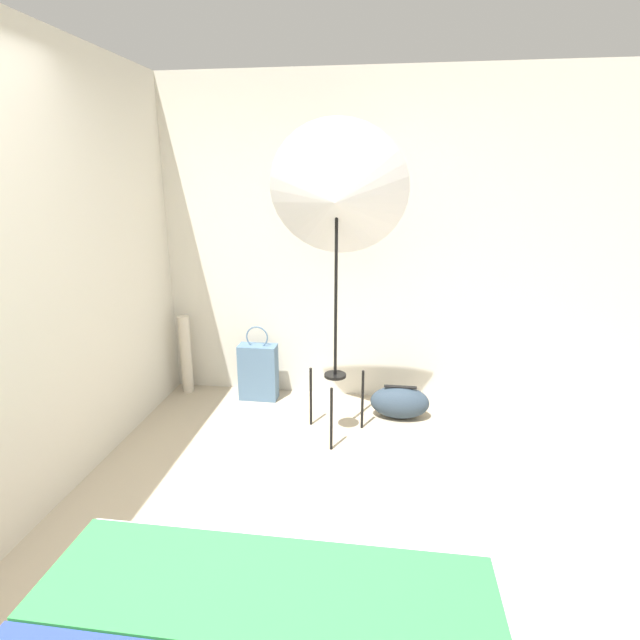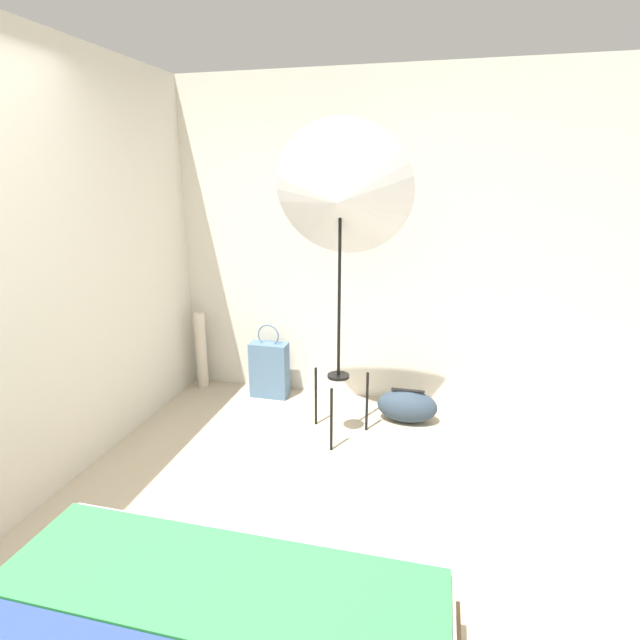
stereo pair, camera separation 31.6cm
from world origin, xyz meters
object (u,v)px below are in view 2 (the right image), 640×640
Objects in this scene: paper_roll at (201,350)px; tote_bag at (269,369)px; photo_umbrella at (340,197)px; duffel_bag at (407,406)px.

tote_bag is at bearing -4.85° from paper_roll.
photo_umbrella is 3.40× the size of tote_bag.
tote_bag is 1.20m from duffel_bag.
tote_bag is 1.40× the size of duffel_bag.
paper_roll is (-0.65, 0.06, 0.10)m from tote_bag.
tote_bag is (-0.70, 0.51, -1.45)m from photo_umbrella.
photo_umbrella is at bearing -22.77° from paper_roll.
paper_roll reaches higher than duffel_bag.
duffel_bag is at bearing -7.55° from paper_roll.
photo_umbrella is 4.77× the size of duffel_bag.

